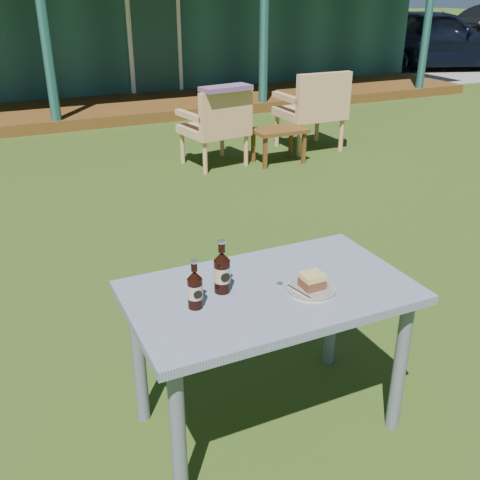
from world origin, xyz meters
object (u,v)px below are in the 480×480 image
plate (311,289)px  car_near (431,39)px  armchair_right (314,107)px  armchair_left (218,123)px  side_table (279,134)px  cake_slice (312,280)px  cola_bottle_far (195,289)px  cafe_table (270,309)px  cola_bottle_near (222,272)px

plate → car_near: bearing=45.6°
plate → armchair_right: size_ratio=0.21×
armchair_left → side_table: 0.72m
cake_slice → armchair_left: (1.25, 3.99, -0.28)m
cake_slice → armchair_left: armchair_left is taller
cake_slice → cola_bottle_far: 0.50m
plate → armchair_left: (1.26, 3.99, -0.24)m
cafe_table → armchair_left: (1.40, 3.90, -0.13)m
cake_slice → plate: bearing=-135.9°
car_near → cola_bottle_far: bearing=152.0°
cola_bottle_far → side_table: bearing=57.0°
cafe_table → plate: 0.20m
side_table → car_near: bearing=37.4°
car_near → cake_slice: car_near is taller
car_near → cola_bottle_far: 13.26m
armchair_left → plate: bearing=-107.5°
side_table → cafe_table: bearing=-119.2°
cola_bottle_far → armchair_right: (3.08, 4.05, -0.26)m
cafe_table → cola_bottle_near: 0.28m
cola_bottle_near → side_table: size_ratio=0.39×
armchair_left → side_table: bearing=-13.9°
cola_bottle_near → armchair_left: (1.60, 3.84, -0.32)m
armchair_left → side_table: size_ratio=1.45×
car_near → cake_slice: size_ratio=45.94×
car_near → armchair_left: 9.43m
armchair_right → side_table: 0.75m
side_table → armchair_right: bearing=25.3°
armchair_left → cafe_table: bearing=-109.8°
cola_bottle_far → side_table: 4.48m
cafe_table → armchair_left: size_ratio=1.38×
car_near → cake_slice: 12.96m
armchair_left → side_table: armchair_left is taller
cafe_table → side_table: bearing=60.8°
cake_slice → cola_bottle_far: (-0.49, 0.08, 0.04)m
car_near → plate: 12.97m
cake_slice → cafe_table: bearing=150.3°
plate → armchair_right: (2.59, 4.13, -0.19)m
plate → armchair_left: bearing=72.5°
plate → side_table: (1.94, 3.82, -0.39)m
plate → cola_bottle_far: size_ratio=0.99×
armchair_right → cake_slice: bearing=-122.1°
cola_bottle_near → cola_bottle_far: bearing=-154.1°
cafe_table → cola_bottle_far: 0.38m
plate → armchair_right: 4.88m
cola_bottle_near → armchair_left: bearing=67.4°
cola_bottle_far → armchair_right: size_ratio=0.21×
cake_slice → cola_bottle_near: (-0.34, 0.15, 0.05)m
plate → cola_bottle_far: bearing=170.3°
armchair_left → cola_bottle_far: bearing=-114.0°
cafe_table → plate: size_ratio=5.88×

